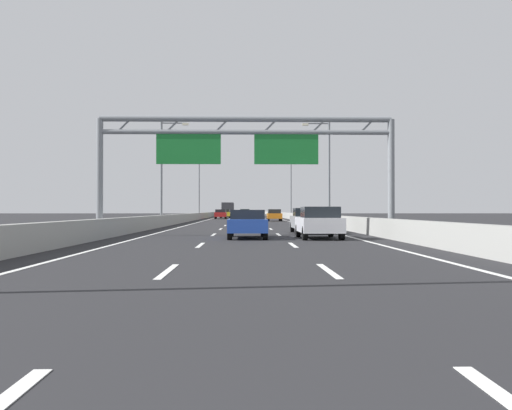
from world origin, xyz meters
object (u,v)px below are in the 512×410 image
at_px(blue_car, 247,223).
at_px(red_car, 221,214).
at_px(sign_gantry, 244,145).
at_px(white_car, 319,222).
at_px(yellow_car, 225,214).
at_px(streetlamp_right_far, 290,186).
at_px(orange_car, 274,215).
at_px(streetlamp_right_mid, 327,166).
at_px(streetlamp_left_far, 201,186).
at_px(streetlamp_left_mid, 164,166).
at_px(silver_car, 308,220).
at_px(box_truck, 228,209).
at_px(green_car, 245,213).

bearing_deg(blue_car, red_car, 93.76).
height_order(sign_gantry, white_car, sign_gantry).
xyz_separation_m(white_car, red_car, (-7.30, 59.33, -0.01)).
relative_size(yellow_car, white_car, 1.05).
xyz_separation_m(streetlamp_right_far, orange_car, (-3.85, -23.59, -4.64)).
bearing_deg(streetlamp_right_mid, sign_gantry, -109.69).
bearing_deg(yellow_car, sign_gantry, -87.11).
height_order(streetlamp_right_mid, orange_car, streetlamp_right_mid).
height_order(blue_car, orange_car, orange_car).
height_order(streetlamp_left_far, yellow_car, streetlamp_left_far).
distance_m(streetlamp_left_far, white_car, 66.42).
xyz_separation_m(blue_car, red_car, (-3.87, 58.86, 0.05)).
bearing_deg(blue_car, streetlamp_right_far, 83.48).
relative_size(streetlamp_left_far, white_car, 2.23).
xyz_separation_m(sign_gantry, orange_car, (3.72, 38.97, -4.04)).
height_order(streetlamp_left_mid, streetlamp_right_mid, same).
xyz_separation_m(blue_car, white_car, (3.43, -0.47, 0.06)).
bearing_deg(silver_car, streetlamp_left_far, 100.67).
distance_m(red_car, box_truck, 29.91).
xyz_separation_m(streetlamp_left_far, green_car, (7.42, 3.75, -4.62)).
bearing_deg(orange_car, silver_car, -89.90).
bearing_deg(streetlamp_right_mid, box_truck, 99.62).
distance_m(streetlamp_right_mid, green_car, 46.00).
distance_m(streetlamp_right_mid, blue_car, 25.06).
height_order(sign_gantry, green_car, sign_gantry).
bearing_deg(streetlamp_right_far, streetlamp_right_mid, -90.00).
distance_m(streetlamp_left_mid, orange_car, 21.48).
bearing_deg(streetlamp_left_far, box_truck, 80.80).
bearing_deg(streetlamp_right_far, sign_gantry, -96.90).
bearing_deg(blue_car, orange_car, 85.07).
relative_size(streetlamp_left_mid, orange_car, 2.31).
distance_m(sign_gantry, streetlamp_right_mid, 22.48).
height_order(streetlamp_right_mid, silver_car, streetlamp_right_mid).
bearing_deg(yellow_car, white_car, -84.25).
relative_size(streetlamp_right_far, box_truck, 1.11).
height_order(white_car, red_car, white_car).
xyz_separation_m(streetlamp_right_mid, streetlamp_left_far, (-14.93, 41.40, 0.00)).
relative_size(streetlamp_right_mid, box_truck, 1.11).
height_order(streetlamp_left_mid, blue_car, streetlamp_left_mid).
distance_m(streetlamp_left_mid, green_car, 45.99).
relative_size(blue_car, green_car, 0.99).
distance_m(streetlamp_right_mid, yellow_car, 46.19).
relative_size(yellow_car, box_truck, 0.52).
xyz_separation_m(streetlamp_left_mid, box_truck, (3.87, 65.29, -3.79)).
xyz_separation_m(streetlamp_right_mid, streetlamp_right_far, (0.00, 41.40, 0.00)).
bearing_deg(streetlamp_right_mid, blue_car, -107.53).
distance_m(streetlamp_left_mid, silver_car, 21.46).
distance_m(streetlamp_left_far, red_car, 8.42).
distance_m(sign_gantry, blue_car, 4.70).
xyz_separation_m(sign_gantry, yellow_car, (-3.32, 65.81, -4.03)).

